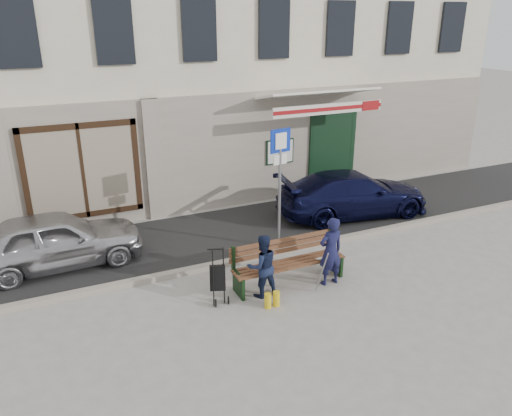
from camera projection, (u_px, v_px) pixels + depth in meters
ground at (288, 290)px, 10.03m from camera, size 80.00×80.00×0.00m
asphalt_lane at (230, 233)px, 12.65m from camera, size 60.00×3.20×0.01m
curb at (257, 257)px, 11.28m from camera, size 60.00×0.18×0.12m
building at (163, 22)px, 15.40m from camera, size 20.00×8.27×10.00m
car_silver at (55, 240)px, 10.77m from camera, size 3.71×1.59×1.25m
car_navy at (353, 194)px, 13.61m from camera, size 4.38×2.26×1.21m
parking_sign at (280, 169)px, 11.19m from camera, size 0.53×0.12×2.85m
bench at (287, 263)px, 10.11m from camera, size 2.40×1.17×0.98m
man at (331, 251)px, 10.02m from camera, size 0.54×0.37×1.45m
woman at (262, 266)px, 9.62m from camera, size 0.65×0.52×1.28m
stroller at (218, 279)px, 9.51m from camera, size 0.37×0.48×1.04m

